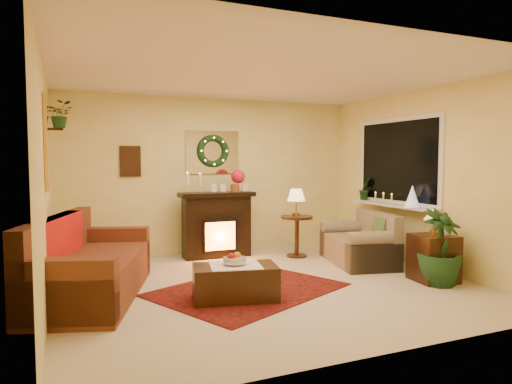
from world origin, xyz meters
name	(u,v)px	position (x,y,z in m)	size (l,w,h in m)	color
floor	(267,285)	(0.00, 0.00, 0.00)	(5.00, 5.00, 0.00)	beige
ceiling	(267,75)	(0.00, 0.00, 2.60)	(5.00, 5.00, 0.00)	white
wall_back	(212,176)	(0.00, 2.25, 1.30)	(5.00, 5.00, 0.00)	#EFD88C
wall_front	(385,194)	(0.00, -2.25, 1.30)	(5.00, 5.00, 0.00)	#EFD88C
wall_left	(45,186)	(-2.50, 0.00, 1.30)	(4.50, 4.50, 0.00)	#EFD88C
wall_right	(424,179)	(2.50, 0.00, 1.30)	(4.50, 4.50, 0.00)	#EFD88C
area_rug	(248,290)	(-0.30, -0.12, 0.01)	(2.13, 1.60, 0.01)	#420D09
sofa	(93,260)	(-2.04, 0.30, 0.43)	(0.96, 2.18, 0.94)	#523826
red_throw	(87,256)	(-2.10, 0.41, 0.46)	(0.77, 1.25, 0.02)	red
fireplace	(216,223)	(-0.06, 1.85, 0.55)	(1.07, 0.34, 0.98)	#331C15
poinsettia	(238,177)	(0.30, 1.81, 1.30)	(0.23, 0.23, 0.23)	red
mantel_candle_a	(187,180)	(-0.55, 1.81, 1.26)	(0.06, 0.06, 0.19)	white
mantel_candle_b	(200,180)	(-0.34, 1.83, 1.26)	(0.06, 0.06, 0.18)	white
mantel_mirror	(213,152)	(0.00, 2.23, 1.70)	(0.92, 0.02, 0.72)	white
wreath	(213,151)	(0.00, 2.19, 1.72)	(0.55, 0.55, 0.11)	#194719
wall_art	(130,161)	(-1.35, 2.23, 1.55)	(0.32, 0.03, 0.48)	#381E11
gold_mirror	(47,143)	(-2.48, 0.30, 1.75)	(0.03, 0.84, 1.00)	gold
hanging_plant	(61,128)	(-2.34, 1.05, 1.97)	(0.33, 0.28, 0.36)	#194719
loveseat	(358,236)	(1.77, 0.56, 0.42)	(0.78, 1.34, 0.78)	gray
window_frame	(398,161)	(2.48, 0.55, 1.55)	(0.03, 1.86, 1.36)	white
window_glass	(397,161)	(2.47, 0.55, 1.55)	(0.02, 1.70, 1.22)	black
window_sill	(391,205)	(2.38, 0.55, 0.87)	(0.22, 1.86, 0.04)	white
mini_tree	(412,196)	(2.35, 0.06, 1.04)	(0.22, 0.22, 0.33)	white
sill_plant	(365,189)	(2.40, 1.27, 1.08)	(0.27, 0.21, 0.49)	#123F15
side_table_round	(297,237)	(1.14, 1.35, 0.33)	(0.51, 0.51, 0.67)	#462B11
lamp_cream	(296,203)	(1.15, 1.38, 0.88)	(0.29, 0.29, 0.45)	#E6BE7E
end_table_square	(433,260)	(2.06, -0.67, 0.27)	(0.49, 0.49, 0.60)	black
lamp_tiffany	(434,224)	(2.09, -0.63, 0.74)	(0.26, 0.26, 0.38)	orange
coffee_table	(235,281)	(-0.58, -0.42, 0.21)	(0.93, 0.51, 0.39)	black
fruit_bowl	(235,260)	(-0.58, -0.41, 0.45)	(0.26, 0.26, 0.06)	silver
floor_palm	(440,250)	(1.99, -0.85, 0.45)	(1.60, 1.60, 2.86)	#276329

